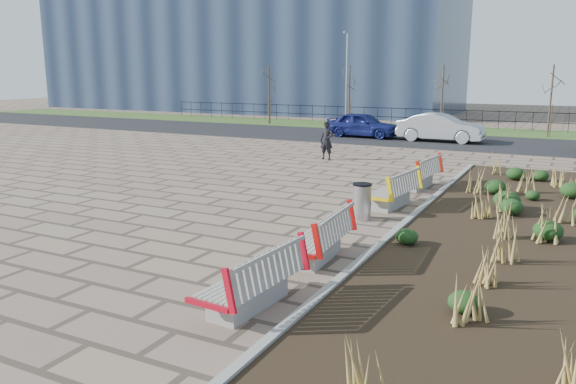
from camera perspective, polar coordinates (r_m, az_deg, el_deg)
The scene contains 20 objects.
ground at distance 11.73m, azimuth -13.38°, elevation -6.36°, with size 120.00×120.00×0.00m, color #786653.
planting_bed at distance 13.93m, azimuth 21.71°, elevation -3.75°, with size 4.50×18.00×0.10m, color black.
planting_curb at distance 14.29m, azimuth 12.40°, elevation -2.66°, with size 0.16×18.00×0.15m, color gray.
grass_verge_far at distance 37.32m, azimuth 15.68°, elevation 6.11°, with size 80.00×5.00×0.04m, color #33511E.
road at distance 31.49m, azimuth 13.46°, elevation 5.17°, with size 80.00×7.00×0.02m, color black.
bench_a at distance 8.90m, azimuth -4.03°, elevation -8.67°, with size 0.90×2.10×1.00m, color red, non-canonical shape.
bench_b at distance 11.07m, azimuth 2.87°, elevation -4.45°, with size 0.90×2.10×1.00m, color red, non-canonical shape.
bench_c at distance 15.63m, azimuth 10.42°, elevation 0.30°, with size 0.90×2.10×1.00m, color yellow, non-canonical shape.
bench_d at distance 18.36m, azimuth 13.02°, elevation 1.94°, with size 0.90×2.10×1.00m, color #A61A0B, non-canonical shape.
litter_bin at distance 14.20m, azimuth 7.51°, elevation -1.01°, with size 0.47×0.47×0.90m, color #B2B2B7.
pedestrian at distance 23.80m, azimuth 3.95°, elevation 5.25°, with size 0.59×0.39×1.61m, color black.
car_blue at distance 32.12m, azimuth 7.59°, elevation 6.80°, with size 1.65×4.09×1.39m, color navy.
car_silver at distance 30.85m, azimuth 15.25°, elevation 6.34°, with size 1.56×4.48×1.47m, color #9B9EA2.
tree_a at distance 39.93m, azimuth -1.96°, elevation 9.83°, with size 1.40×1.40×4.00m, color #4C3D2D, non-canonical shape.
tree_b at distance 37.40m, azimuth 6.23°, elevation 9.61°, with size 1.40×1.40×4.00m, color #4C3D2D, non-canonical shape.
tree_c at distance 35.70m, azimuth 15.37°, elevation 9.13°, with size 1.40×1.40×4.00m, color #4C3D2D, non-canonical shape.
tree_d at distance 34.97m, azimuth 25.12°, elevation 8.37°, with size 1.40×1.40×4.00m, color #4C3D2D, non-canonical shape.
lamp_west at distance 36.90m, azimuth 5.98°, elevation 11.13°, with size 0.24×0.60×6.00m, color gray, non-canonical shape.
railing_fence at distance 38.73m, azimuth 16.18°, elevation 7.21°, with size 44.00×0.10×1.20m, color black, non-canonical shape.
building_glass at distance 56.73m, azimuth -4.33°, elevation 16.01°, with size 40.00×14.00×15.00m, color #192338.
Camera 1 is at (7.32, -8.41, 3.66)m, focal length 35.00 mm.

